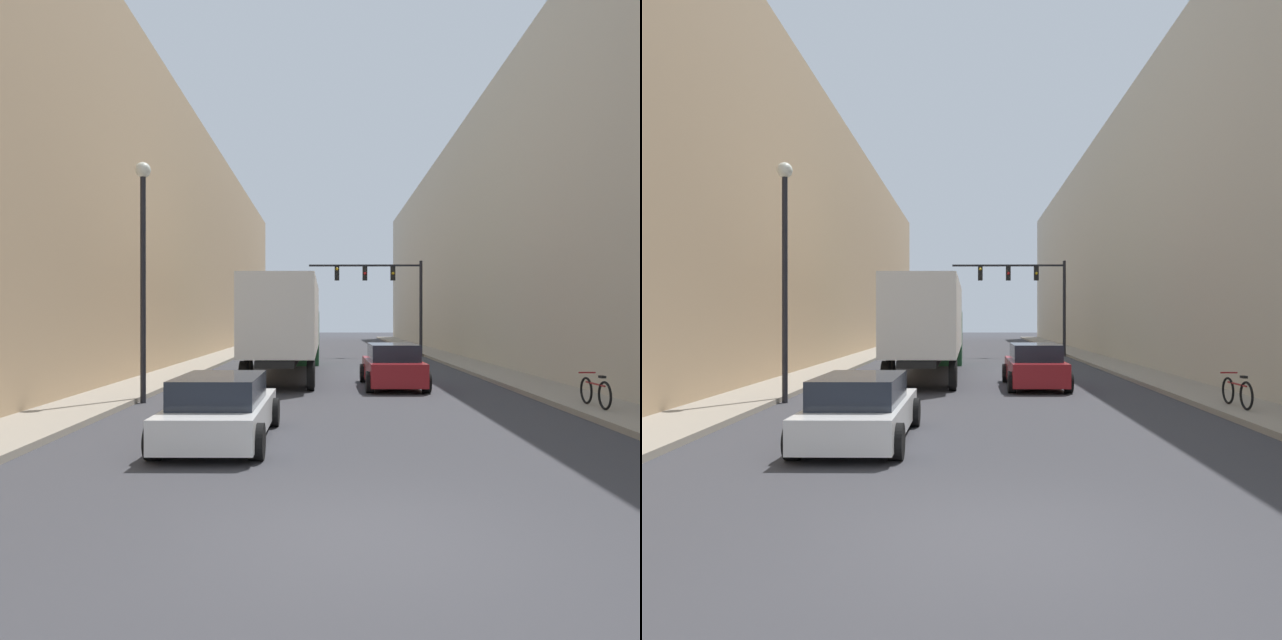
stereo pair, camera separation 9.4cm
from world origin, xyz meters
The scene contains 11 objects.
ground_plane centered at (0.00, 0.00, 0.00)m, with size 200.00×200.00×0.00m, color #38383D.
sidewalk_right centered at (6.85, 30.00, 0.07)m, with size 2.06×80.00×0.15m.
sidewalk_left centered at (-6.85, 30.00, 0.07)m, with size 2.06×80.00×0.15m.
building_right centered at (10.88, 30.00, 7.19)m, with size 6.00×80.00×14.37m.
building_left centered at (-10.88, 30.00, 7.10)m, with size 6.00×80.00×14.19m.
semi_truck centered at (-2.06, 20.11, 2.24)m, with size 2.55×14.66×3.94m.
sedan_car centered at (-2.49, 5.45, 0.63)m, with size 2.02×4.65×1.32m.
suv_car centered at (1.93, 15.12, 0.74)m, with size 2.09×4.72×1.54m.
traffic_signal_gantry centered at (3.65, 33.09, 4.43)m, with size 7.27×0.35×6.12m.
street_lamp centered at (-5.67, 10.96, 4.43)m, with size 0.44×0.44×6.91m.
parked_bicycle centered at (6.52, 9.25, 0.53)m, with size 0.44×1.82×0.86m.
Camera 2 is at (-0.33, -6.86, 2.43)m, focal length 35.00 mm.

